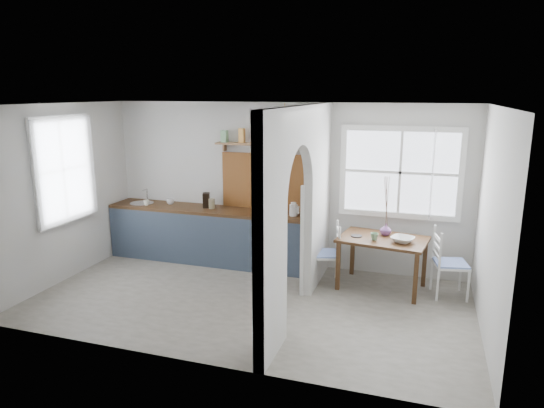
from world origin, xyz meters
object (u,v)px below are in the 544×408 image
(chair_right, at_px, (451,263))
(kettle, at_px, (294,209))
(chair_left, at_px, (325,253))
(vase, at_px, (386,229))
(dining_table, at_px, (382,263))

(chair_right, relative_size, kettle, 4.67)
(chair_left, height_order, vase, vase)
(kettle, bearing_deg, chair_left, -10.13)
(dining_table, distance_m, chair_right, 0.93)
(kettle, xyz_separation_m, vase, (1.40, -0.09, -0.17))
(kettle, bearing_deg, vase, 15.12)
(dining_table, distance_m, chair_left, 0.82)
(dining_table, relative_size, kettle, 5.83)
(chair_right, height_order, vase, chair_right)
(dining_table, bearing_deg, kettle, 178.25)
(chair_left, height_order, chair_right, chair_right)
(dining_table, distance_m, vase, 0.49)
(chair_right, bearing_deg, dining_table, 78.50)
(chair_left, xyz_separation_m, vase, (0.83, 0.22, 0.38))
(dining_table, xyz_separation_m, chair_left, (-0.81, -0.06, 0.08))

